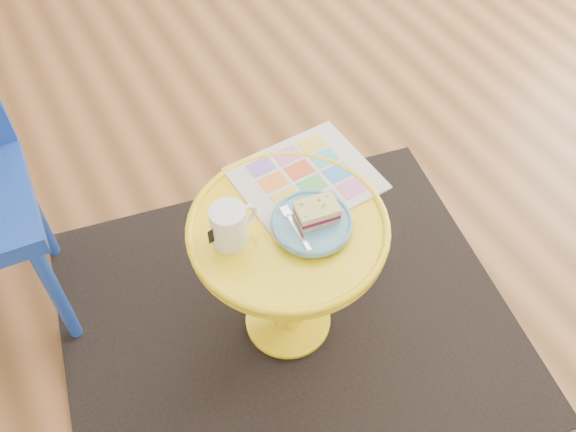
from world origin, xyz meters
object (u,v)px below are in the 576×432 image
side_table (288,258)px  mug (230,225)px  newspaper (306,178)px  plate (312,223)px

side_table → mug: mug is taller
side_table → newspaper: bearing=44.9°
mug → plate: mug is taller
mug → newspaper: bearing=9.7°
side_table → mug: (-0.14, 0.03, 0.19)m
side_table → mug: bearing=168.3°
side_table → newspaper: size_ratio=1.46×
newspaper → plate: 0.16m
mug → plate: size_ratio=0.62×
side_table → plate: plate is taller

